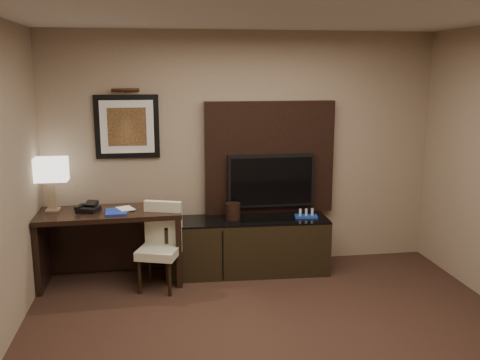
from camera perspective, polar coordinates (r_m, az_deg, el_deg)
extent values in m
cube|color=silver|center=(3.69, 6.80, 18.36)|extent=(4.50, 5.00, 0.01)
cube|color=gray|center=(6.18, 0.32, 3.16)|extent=(4.50, 0.01, 2.70)
cube|color=black|center=(5.96, -13.56, -6.92)|extent=(1.51, 0.69, 0.80)
cube|color=black|center=(6.08, 0.74, -7.03)|extent=(1.84, 0.58, 0.63)
cube|color=black|center=(6.19, 3.15, 2.40)|extent=(1.50, 0.12, 1.30)
cube|color=black|center=(6.14, 3.32, -0.05)|extent=(1.00, 0.08, 0.60)
cube|color=black|center=(6.05, -11.95, 5.59)|extent=(0.70, 0.04, 0.70)
cylinder|color=#3D2213|center=(5.99, -12.13, 9.36)|extent=(0.04, 0.04, 0.30)
cube|color=navy|center=(5.76, -13.09, -3.31)|extent=(0.24, 0.30, 0.02)
imported|color=#B9AC91|center=(5.80, -12.88, -2.23)|extent=(0.15, 0.08, 0.21)
cylinder|color=black|center=(5.96, -0.75, -3.34)|extent=(0.21, 0.21, 0.19)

